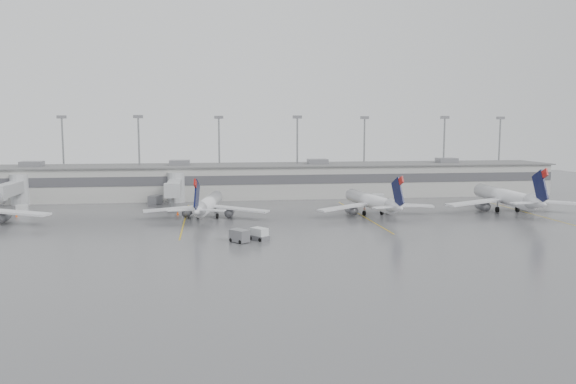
{
  "coord_description": "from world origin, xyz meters",
  "views": [
    {
      "loc": [
        -12.6,
        -83.99,
        17.72
      ],
      "look_at": [
        2.53,
        24.0,
        5.0
      ],
      "focal_mm": 35.0,
      "sensor_mm": 36.0,
      "label": 1
    }
  ],
  "objects": [
    {
      "name": "cone_a",
      "position": [
        -50.62,
        31.92,
        0.32
      ],
      "size": [
        0.4,
        0.4,
        0.63
      ],
      "primitive_type": "cone",
      "color": "#FF4A05",
      "rests_on": "ground"
    },
    {
      "name": "jet_far_right",
      "position": [
        48.84,
        24.82,
        3.17
      ],
      "size": [
        28.14,
        31.59,
        10.21
      ],
      "rotation": [
        0.0,
        0.0,
        -0.05
      ],
      "color": "silver",
      "rests_on": "ground"
    },
    {
      "name": "cone_d",
      "position": [
        55.84,
        38.57,
        0.38
      ],
      "size": [
        0.47,
        0.47,
        0.75
      ],
      "primitive_type": "cone",
      "color": "#FF4A05",
      "rests_on": "ground"
    },
    {
      "name": "jet_mid_left",
      "position": [
        -13.08,
        25.34,
        2.76
      ],
      "size": [
        24.18,
        27.31,
        8.89
      ],
      "rotation": [
        0.0,
        0.0,
        -0.16
      ],
      "color": "silver",
      "rests_on": "ground"
    },
    {
      "name": "gse_loader",
      "position": [
        -25.02,
        45.84,
        1.07
      ],
      "size": [
        3.23,
        3.95,
        2.13
      ],
      "primitive_type": "cube",
      "rotation": [
        0.0,
        0.0,
        -0.37
      ],
      "color": "slate",
      "rests_on": "ground"
    },
    {
      "name": "stand_markings",
      "position": [
        -0.0,
        24.0,
        0.01
      ],
      "size": [
        105.25,
        40.0,
        0.01
      ],
      "color": "#C49C0B",
      "rests_on": "ground"
    },
    {
      "name": "baggage_tug",
      "position": [
        -5.04,
        2.44,
        0.76
      ],
      "size": [
        3.31,
        3.52,
        1.95
      ],
      "rotation": [
        0.0,
        0.0,
        0.67
      ],
      "color": "silver",
      "rests_on": "ground"
    },
    {
      "name": "cone_b",
      "position": [
        -19.13,
        29.78,
        0.4
      ],
      "size": [
        0.5,
        0.5,
        0.79
      ],
      "primitive_type": "cone",
      "color": "#FF4A05",
      "rests_on": "ground"
    },
    {
      "name": "cone_c",
      "position": [
        20.41,
        32.52,
        0.34
      ],
      "size": [
        0.43,
        0.43,
        0.68
      ],
      "primitive_type": "cone",
      "color": "#FF4A05",
      "rests_on": "ground"
    },
    {
      "name": "jet_bridge_right",
      "position": [
        -20.5,
        45.72,
        3.87
      ],
      "size": [
        4.0,
        17.2,
        7.0
      ],
      "color": "#A2A5A7",
      "rests_on": "ground"
    },
    {
      "name": "gse_uld_c",
      "position": [
        26.72,
        43.27,
        0.97
      ],
      "size": [
        2.99,
        2.24,
        1.93
      ],
      "primitive_type": "cube",
      "rotation": [
        0.0,
        0.0,
        -0.16
      ],
      "color": "silver",
      "rests_on": "ground"
    },
    {
      "name": "ground",
      "position": [
        0.0,
        0.0,
        0.0
      ],
      "size": [
        260.0,
        260.0,
        0.0
      ],
      "primitive_type": "plane",
      "color": "#515154",
      "rests_on": "ground"
    },
    {
      "name": "light_masts",
      "position": [
        0.0,
        63.75,
        12.03
      ],
      "size": [
        142.4,
        8.0,
        20.6
      ],
      "color": "gray",
      "rests_on": "ground"
    },
    {
      "name": "jet_mid_right",
      "position": [
        19.78,
        24.61,
        2.79
      ],
      "size": [
        24.56,
        27.69,
        8.98
      ],
      "rotation": [
        0.0,
        0.0,
        0.13
      ],
      "color": "silver",
      "rests_on": "ground"
    },
    {
      "name": "baggage_cart",
      "position": [
        -8.24,
        1.24,
        1.02
      ],
      "size": [
        3.24,
        3.46,
        1.95
      ],
      "rotation": [
        0.0,
        0.0,
        0.67
      ],
      "color": "slate",
      "rests_on": "ground"
    },
    {
      "name": "gse_uld_a",
      "position": [
        -51.28,
        37.65,
        0.8
      ],
      "size": [
        2.46,
        1.82,
        1.6
      ],
      "primitive_type": "cube",
      "rotation": [
        0.0,
        0.0,
        0.14
      ],
      "color": "silver",
      "rests_on": "ground"
    },
    {
      "name": "terminal",
      "position": [
        -0.01,
        57.98,
        4.17
      ],
      "size": [
        152.0,
        17.0,
        9.45
      ],
      "color": "#A7A7A1",
      "rests_on": "ground"
    },
    {
      "name": "jet_bridge_left",
      "position": [
        -55.5,
        45.72,
        3.87
      ],
      "size": [
        4.0,
        17.2,
        7.0
      ],
      "color": "#A2A5A7",
      "rests_on": "ground"
    },
    {
      "name": "gse_uld_b",
      "position": [
        -12.39,
        43.96,
        0.89
      ],
      "size": [
        2.57,
        1.78,
        1.77
      ],
      "primitive_type": "cube",
      "rotation": [
        0.0,
        0.0,
        -0.04
      ],
      "color": "silver",
      "rests_on": "ground"
    }
  ]
}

